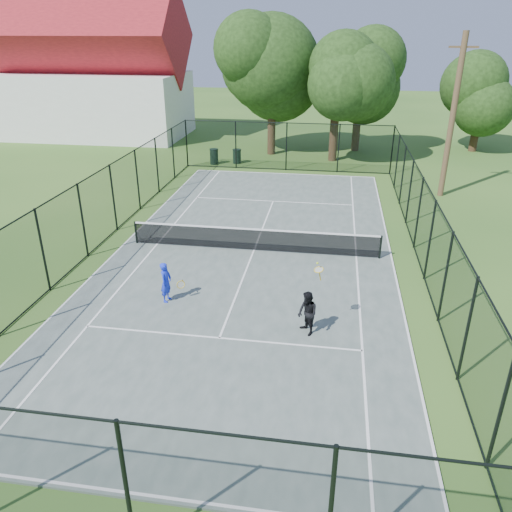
# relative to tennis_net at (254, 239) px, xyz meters

# --- Properties ---
(ground) EXTENTS (120.00, 120.00, 0.00)m
(ground) POSITION_rel_tennis_net_xyz_m (0.00, 0.00, -0.58)
(ground) COLOR #305A1F
(tennis_court) EXTENTS (11.00, 24.00, 0.06)m
(tennis_court) POSITION_rel_tennis_net_xyz_m (0.00, 0.00, -0.55)
(tennis_court) COLOR #4E5C54
(tennis_court) RESTS_ON ground
(tennis_net) EXTENTS (10.08, 0.08, 0.95)m
(tennis_net) POSITION_rel_tennis_net_xyz_m (0.00, 0.00, 0.00)
(tennis_net) COLOR black
(tennis_net) RESTS_ON tennis_court
(fence) EXTENTS (13.10, 26.10, 3.00)m
(fence) POSITION_rel_tennis_net_xyz_m (0.00, 0.00, 0.92)
(fence) COLOR black
(fence) RESTS_ON ground
(tree_near_left) EXTENTS (6.87, 6.87, 8.96)m
(tree_near_left) POSITION_rel_tennis_net_xyz_m (-1.50, 17.33, 4.94)
(tree_near_left) COLOR #332114
(tree_near_left) RESTS_ON ground
(tree_near_mid) EXTENTS (5.76, 5.76, 7.54)m
(tree_near_mid) POSITION_rel_tennis_net_xyz_m (2.90, 16.04, 4.06)
(tree_near_mid) COLOR #332114
(tree_near_mid) RESTS_ON ground
(tree_near_right) EXTENTS (5.62, 5.62, 7.76)m
(tree_near_right) POSITION_rel_tennis_net_xyz_m (4.51, 19.43, 4.35)
(tree_near_right) COLOR #332114
(tree_near_right) RESTS_ON ground
(tree_far_right) EXTENTS (4.59, 4.59, 6.08)m
(tree_far_right) POSITION_rel_tennis_net_xyz_m (13.11, 20.55, 3.18)
(tree_far_right) COLOR #332114
(tree_far_right) RESTS_ON ground
(building) EXTENTS (15.30, 8.15, 11.87)m
(building) POSITION_rel_tennis_net_xyz_m (-17.00, 22.00, 4.35)
(building) COLOR silver
(building) RESTS_ON ground
(trash_bin_left) EXTENTS (0.58, 0.58, 1.02)m
(trash_bin_left) POSITION_rel_tennis_net_xyz_m (-4.90, 13.81, -0.06)
(trash_bin_left) COLOR black
(trash_bin_left) RESTS_ON ground
(trash_bin_right) EXTENTS (0.58, 0.58, 0.94)m
(trash_bin_right) POSITION_rel_tennis_net_xyz_m (-3.44, 14.26, -0.10)
(trash_bin_right) COLOR black
(trash_bin_right) RESTS_ON ground
(utility_pole) EXTENTS (1.40, 0.30, 8.22)m
(utility_pole) POSITION_rel_tennis_net_xyz_m (8.85, 9.00, 3.59)
(utility_pole) COLOR #4C3823
(utility_pole) RESTS_ON ground
(player_blue) EXTENTS (0.78, 0.54, 1.37)m
(player_blue) POSITION_rel_tennis_net_xyz_m (-2.19, -4.50, 0.16)
(player_blue) COLOR #1A2FE2
(player_blue) RESTS_ON tennis_court
(player_black) EXTENTS (0.80, 0.91, 2.19)m
(player_black) POSITION_rel_tennis_net_xyz_m (2.50, -5.74, 0.17)
(player_black) COLOR black
(player_black) RESTS_ON tennis_court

